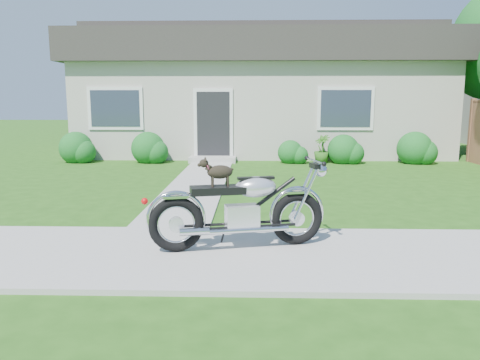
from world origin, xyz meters
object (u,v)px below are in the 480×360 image
potted_plant_right (322,149)px  motorcycle_with_dog (242,208)px  potted_plant_left (153,150)px  house (261,92)px

potted_plant_right → motorcycle_with_dog: 8.64m
potted_plant_left → potted_plant_right: bearing=0.0°
potted_plant_right → motorcycle_with_dog: (-2.17, -8.36, 0.12)m
house → potted_plant_right: (1.77, -3.44, -1.74)m
potted_plant_left → potted_plant_right: 5.05m
house → potted_plant_left: 5.08m
house → potted_plant_left: bearing=-133.6°
house → motorcycle_with_dog: bearing=-92.0°
potted_plant_left → house: bearing=46.4°
house → motorcycle_with_dog: 11.92m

